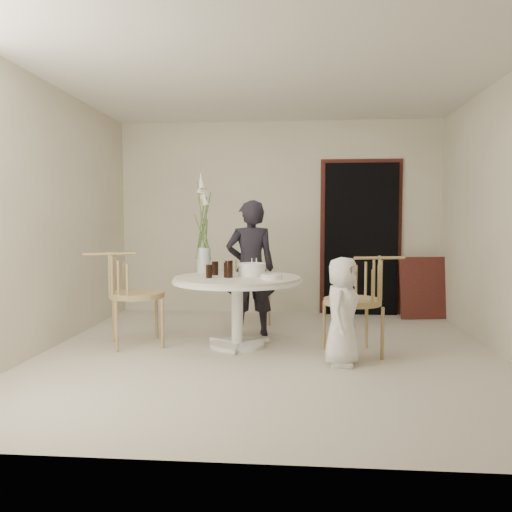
# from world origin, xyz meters

# --- Properties ---
(ground) EXTENTS (4.50, 4.50, 0.00)m
(ground) POSITION_xyz_m (0.00, 0.00, 0.00)
(ground) COLOR beige
(ground) RESTS_ON ground
(room_shell) EXTENTS (4.50, 4.50, 4.50)m
(room_shell) POSITION_xyz_m (0.00, 0.00, 1.62)
(room_shell) COLOR silver
(room_shell) RESTS_ON ground
(doorway) EXTENTS (1.00, 0.10, 2.10)m
(doorway) POSITION_xyz_m (1.15, 2.19, 1.05)
(doorway) COLOR black
(doorway) RESTS_ON ground
(door_trim) EXTENTS (1.12, 0.03, 2.22)m
(door_trim) POSITION_xyz_m (1.15, 2.23, 1.11)
(door_trim) COLOR maroon
(door_trim) RESTS_ON ground
(table) EXTENTS (1.33, 1.33, 0.73)m
(table) POSITION_xyz_m (-0.35, 0.25, 0.62)
(table) COLOR white
(table) RESTS_ON ground
(picture_frame) EXTENTS (0.64, 0.27, 0.82)m
(picture_frame) POSITION_xyz_m (1.95, 1.95, 0.41)
(picture_frame) COLOR maroon
(picture_frame) RESTS_ON ground
(chair_far) EXTENTS (0.52, 0.56, 0.90)m
(chair_far) POSITION_xyz_m (-0.30, 1.63, 0.59)
(chair_far) COLOR tan
(chair_far) RESTS_ON ground
(chair_right) EXTENTS (0.64, 0.60, 0.97)m
(chair_right) POSITION_xyz_m (0.94, 0.06, 0.63)
(chair_right) COLOR tan
(chair_right) RESTS_ON ground
(chair_left) EXTENTS (0.72, 0.69, 0.99)m
(chair_left) POSITION_xyz_m (-1.53, 0.17, 0.64)
(chair_left) COLOR tan
(chair_left) RESTS_ON ground
(girl) EXTENTS (0.63, 0.48, 1.54)m
(girl) POSITION_xyz_m (-0.26, 0.78, 0.77)
(girl) COLOR black
(girl) RESTS_ON ground
(boy) EXTENTS (0.45, 0.55, 0.98)m
(boy) POSITION_xyz_m (0.67, -0.34, 0.49)
(boy) COLOR white
(boy) RESTS_ON ground
(birthday_cake) EXTENTS (0.28, 0.28, 0.18)m
(birthday_cake) POSITION_xyz_m (-0.21, 0.34, 0.80)
(birthday_cake) COLOR white
(birthday_cake) RESTS_ON table
(cola_tumbler_a) EXTENTS (0.08, 0.08, 0.15)m
(cola_tumbler_a) POSITION_xyz_m (-0.44, 0.18, 0.81)
(cola_tumbler_a) COLOR black
(cola_tumbler_a) RESTS_ON table
(cola_tumbler_b) EXTENTS (0.09, 0.09, 0.17)m
(cola_tumbler_b) POSITION_xyz_m (-0.42, 0.16, 0.82)
(cola_tumbler_b) COLOR black
(cola_tumbler_b) RESTS_ON table
(cola_tumbler_c) EXTENTS (0.08, 0.08, 0.14)m
(cola_tumbler_c) POSITION_xyz_m (-0.62, 0.11, 0.80)
(cola_tumbler_c) COLOR black
(cola_tumbler_c) RESTS_ON table
(cola_tumbler_d) EXTENTS (0.09, 0.09, 0.15)m
(cola_tumbler_d) POSITION_xyz_m (-0.60, 0.38, 0.80)
(cola_tumbler_d) COLOR black
(cola_tumbler_d) RESTS_ON table
(plate_stack) EXTENTS (0.27, 0.27, 0.05)m
(plate_stack) POSITION_xyz_m (0.01, 0.05, 0.76)
(plate_stack) COLOR white
(plate_stack) RESTS_ON table
(flower_vase) EXTENTS (0.15, 0.15, 1.11)m
(flower_vase) POSITION_xyz_m (-0.77, 0.61, 1.19)
(flower_vase) COLOR silver
(flower_vase) RESTS_ON table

